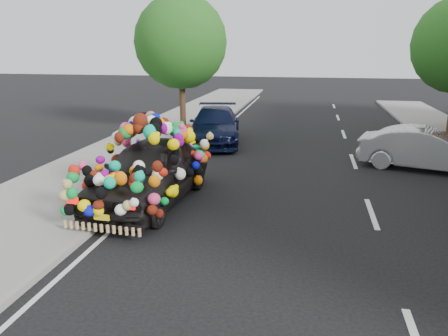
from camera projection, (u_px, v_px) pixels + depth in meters
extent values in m
plane|color=black|center=(222.00, 203.00, 10.97)|extent=(100.00, 100.00, 0.00)
cube|color=gray|center=(66.00, 191.00, 11.75)|extent=(4.00, 60.00, 0.12)
cube|color=gray|center=(134.00, 195.00, 11.39)|extent=(0.15, 60.00, 0.13)
cylinder|color=#332114|center=(183.00, 102.00, 20.30)|extent=(0.28, 0.28, 2.73)
sphere|color=#1F5215|center=(181.00, 42.00, 19.59)|extent=(4.20, 4.20, 4.20)
imported|color=black|center=(150.00, 172.00, 10.89)|extent=(2.19, 4.76, 1.58)
cube|color=red|center=(73.00, 200.00, 8.88)|extent=(0.22, 0.08, 0.14)
cube|color=red|center=(130.00, 206.00, 8.55)|extent=(0.22, 0.08, 0.14)
cube|color=yellow|center=(102.00, 217.00, 8.79)|extent=(0.34, 0.06, 0.12)
imported|color=black|center=(215.00, 125.00, 17.88)|extent=(2.74, 5.13, 1.42)
imported|color=#AEB0B5|center=(425.00, 149.00, 13.88)|extent=(4.28, 2.48, 1.33)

